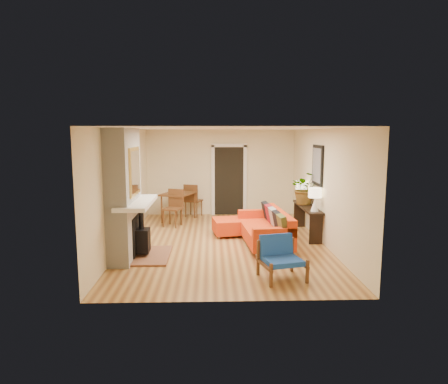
{
  "coord_description": "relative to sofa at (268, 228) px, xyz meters",
  "views": [
    {
      "loc": [
        -0.29,
        -8.93,
        2.51
      ],
      "look_at": [
        0.0,
        0.2,
        1.15
      ],
      "focal_mm": 32.0,
      "sensor_mm": 36.0,
      "label": 1
    }
  ],
  "objects": [
    {
      "name": "lamp_near",
      "position": [
        1.08,
        0.12,
        0.7
      ],
      "size": [
        0.3,
        0.3,
        0.54
      ],
      "color": "white",
      "rests_on": "console_table"
    },
    {
      "name": "console_table",
      "position": [
        1.08,
        0.78,
        0.21
      ],
      "size": [
        0.34,
        1.85,
        0.72
      ],
      "color": "black",
      "rests_on": "ground"
    },
    {
      "name": "sofa",
      "position": [
        0.0,
        0.0,
        0.0
      ],
      "size": [
        1.07,
        2.18,
        0.83
      ],
      "color": "silver",
      "rests_on": "ground"
    },
    {
      "name": "blue_chair",
      "position": [
        -0.09,
        -2.12,
        0.03
      ],
      "size": [
        0.84,
        0.83,
        0.73
      ],
      "color": "brown",
      "rests_on": "ground"
    },
    {
      "name": "ottoman",
      "position": [
        -0.83,
        0.82,
        -0.14
      ],
      "size": [
        0.9,
        0.9,
        0.4
      ],
      "color": "silver",
      "rests_on": "ground"
    },
    {
      "name": "dining_table",
      "position": [
        -2.15,
        2.48,
        0.28
      ],
      "size": [
        1.24,
        1.87,
        0.99
      ],
      "color": "brown",
      "rests_on": "ground"
    },
    {
      "name": "room_shell",
      "position": [
        -0.38,
        2.77,
        0.87
      ],
      "size": [
        6.5,
        6.5,
        6.5
      ],
      "color": "tan",
      "rests_on": "ground"
    },
    {
      "name": "lamp_far",
      "position": [
        1.08,
        1.5,
        0.7
      ],
      "size": [
        0.3,
        0.3,
        0.54
      ],
      "color": "white",
      "rests_on": "console_table"
    },
    {
      "name": "fireplace",
      "position": [
        -2.99,
        -0.87,
        0.87
      ],
      "size": [
        1.09,
        1.68,
        2.6
      ],
      "color": "white",
      "rests_on": "ground"
    },
    {
      "name": "houseplant",
      "position": [
        1.07,
        1.02,
        0.77
      ],
      "size": [
        0.8,
        0.71,
        0.83
      ],
      "primitive_type": "imported",
      "rotation": [
        0.0,
        0.0,
        0.09
      ],
      "color": "#1E5919",
      "rests_on": "console_table"
    }
  ]
}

